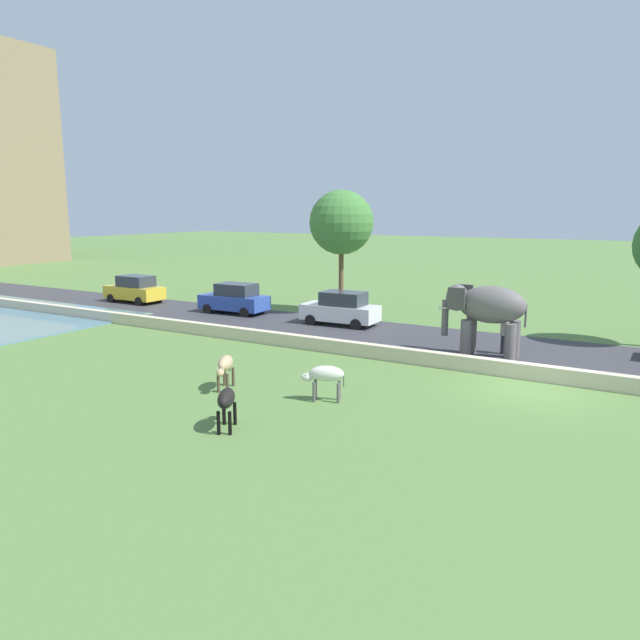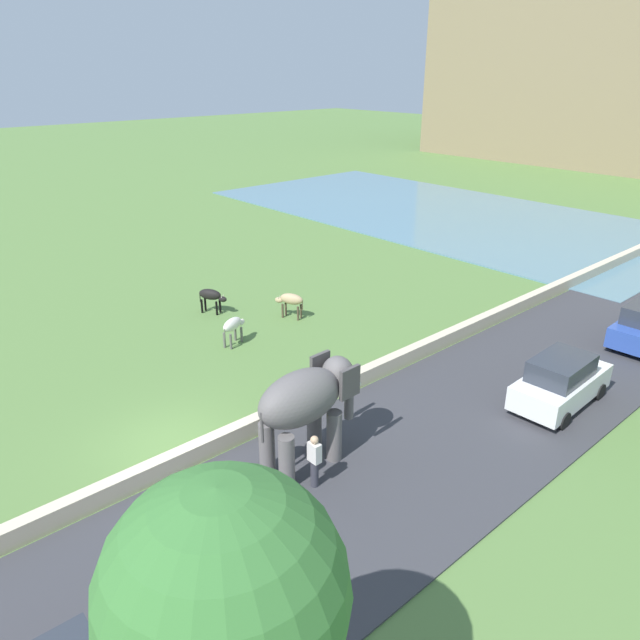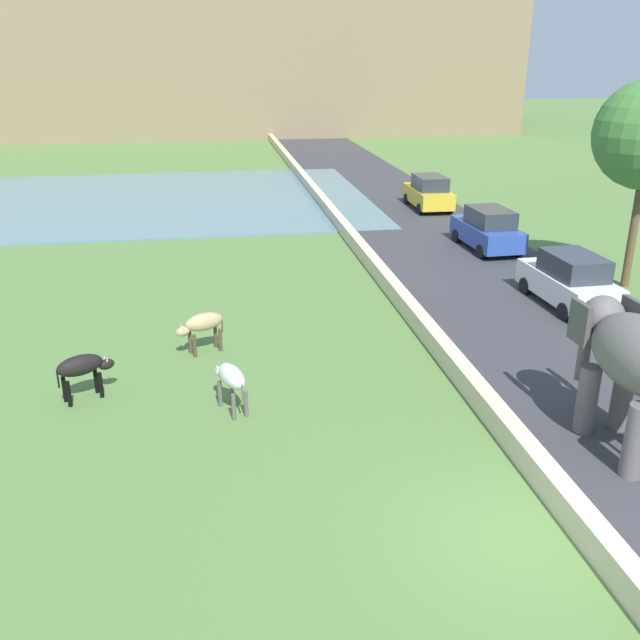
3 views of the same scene
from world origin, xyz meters
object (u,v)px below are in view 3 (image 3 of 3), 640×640
object	(u,v)px
cow_black	(82,367)
car_blue	(488,229)
elephant	(632,359)
car_white	(569,280)
car_yellow	(429,193)
cow_tan	(202,324)
cow_white	(231,378)

from	to	relation	value
cow_black	car_blue	bearing A→B (deg)	37.54
elephant	car_white	xyz separation A→B (m)	(3.16, 8.30, -1.14)
car_yellow	cow_black	distance (m)	24.27
car_white	car_yellow	bearing A→B (deg)	90.01
car_yellow	car_white	world-z (taller)	same
elephant	cow_black	bearing A→B (deg)	160.56
cow_black	car_yellow	bearing A→B (deg)	52.99
cow_tan	car_white	bearing A→B (deg)	9.14
cow_black	cow_white	world-z (taller)	same
car_white	cow_white	size ratio (longest dim) A/B	2.88
elephant	cow_black	world-z (taller)	elephant
car_blue	car_white	size ratio (longest dim) A/B	1.00
cow_white	car_blue	bearing A→B (deg)	47.97
elephant	car_yellow	bearing A→B (deg)	82.33
car_white	cow_tan	xyz separation A→B (m)	(-11.79, -1.90, -0.06)
cow_tan	cow_white	bearing A→B (deg)	-79.67
car_blue	cow_white	world-z (taller)	car_blue
elephant	car_white	world-z (taller)	elephant
car_blue	cow_white	size ratio (longest dim) A/B	2.88
car_yellow	cow_tan	xyz separation A→B (m)	(-11.79, -17.02, -0.06)
car_blue	cow_black	size ratio (longest dim) A/B	2.95
elephant	cow_white	distance (m)	8.59
cow_tan	cow_black	distance (m)	3.68
elephant	car_white	distance (m)	8.95
elephant	car_yellow	distance (m)	23.66
cow_black	cow_white	distance (m)	3.65
car_yellow	cow_tan	bearing A→B (deg)	-124.70
elephant	car_yellow	xyz separation A→B (m)	(3.15, 23.43, -1.14)
cow_tan	car_yellow	bearing A→B (deg)	55.30
elephant	cow_tan	bearing A→B (deg)	143.44
cow_black	cow_white	xyz separation A→B (m)	(3.46, -1.14, 0.00)
car_yellow	cow_tan	size ratio (longest dim) A/B	2.87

